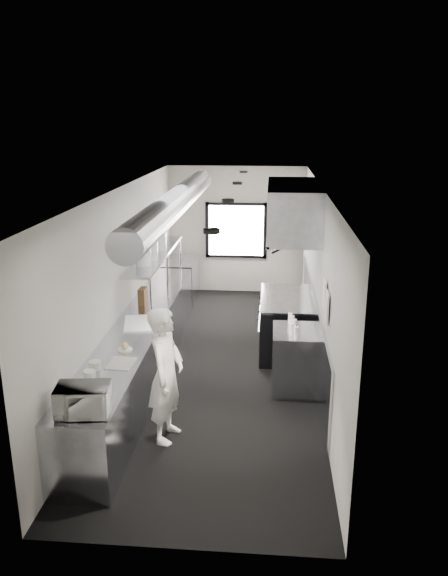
% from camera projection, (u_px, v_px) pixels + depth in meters
% --- Properties ---
extents(floor, '(3.00, 8.00, 0.01)m').
position_uv_depth(floor, '(220.00, 365.00, 8.92)').
color(floor, black).
rests_on(floor, ground).
extents(ceiling, '(3.00, 8.00, 0.01)m').
position_uv_depth(ceiling, '(220.00, 189.00, 8.10)').
color(ceiling, beige).
rests_on(ceiling, wall_back).
extents(wall_back, '(3.00, 0.02, 2.80)m').
position_uv_depth(wall_back, '(236.00, 230.00, 12.32)').
color(wall_back, '#B1ADA8').
rests_on(wall_back, floor).
extents(wall_front, '(3.00, 0.02, 2.80)m').
position_uv_depth(wall_front, '(177.00, 414.00, 4.70)').
color(wall_front, '#B1ADA8').
rests_on(wall_front, floor).
extents(wall_left, '(0.02, 8.00, 2.80)m').
position_uv_depth(wall_left, '(123.00, 279.00, 8.63)').
color(wall_left, '#B1ADA8').
rests_on(wall_left, floor).
extents(wall_right, '(0.02, 8.00, 2.80)m').
position_uv_depth(wall_right, '(319.00, 283.00, 8.39)').
color(wall_right, '#B1ADA8').
rests_on(wall_right, floor).
extents(wall_cladding, '(0.03, 5.50, 1.10)m').
position_uv_depth(wall_cladding, '(313.00, 329.00, 8.93)').
color(wall_cladding, '#979BA5').
rests_on(wall_cladding, wall_right).
extents(hvac_duct, '(0.40, 6.40, 0.40)m').
position_uv_depth(hvac_duct, '(177.00, 201.00, 8.61)').
color(hvac_duct, gray).
rests_on(hvac_duct, ceiling).
extents(service_window, '(1.36, 0.05, 1.25)m').
position_uv_depth(service_window, '(236.00, 231.00, 12.29)').
color(service_window, white).
rests_on(service_window, wall_back).
extents(exhaust_hood, '(0.81, 2.20, 0.88)m').
position_uv_depth(exhaust_hood, '(293.00, 210.00, 8.80)').
color(exhaust_hood, '#979BA5').
rests_on(exhaust_hood, ceiling).
extents(prep_counter, '(0.70, 6.00, 0.90)m').
position_uv_depth(prep_counter, '(141.00, 349.00, 8.40)').
color(prep_counter, '#979BA5').
rests_on(prep_counter, floor).
extents(pass_shelf, '(0.45, 3.00, 0.68)m').
position_uv_depth(pass_shelf, '(156.00, 255.00, 9.52)').
color(pass_shelf, '#979BA5').
rests_on(pass_shelf, prep_counter).
extents(range, '(0.88, 1.60, 0.94)m').
position_uv_depth(range, '(285.00, 324.00, 9.37)').
color(range, black).
rests_on(range, floor).
extents(bottle_station, '(0.65, 0.80, 0.90)m').
position_uv_depth(bottle_station, '(295.00, 360.00, 8.03)').
color(bottle_station, '#979BA5').
rests_on(bottle_station, floor).
extents(far_work_table, '(0.70, 1.20, 0.90)m').
position_uv_depth(far_work_table, '(180.00, 280.00, 11.93)').
color(far_work_table, '#979BA5').
rests_on(far_work_table, floor).
extents(notice_sheet_a, '(0.02, 0.28, 0.38)m').
position_uv_depth(notice_sheet_a, '(324.00, 295.00, 7.19)').
color(notice_sheet_a, white).
rests_on(notice_sheet_a, wall_right).
extents(notice_sheet_b, '(0.02, 0.28, 0.38)m').
position_uv_depth(notice_sheet_b, '(327.00, 307.00, 6.87)').
color(notice_sheet_b, white).
rests_on(notice_sheet_b, wall_right).
extents(line_cook, '(0.49, 0.67, 1.69)m').
position_uv_depth(line_cook, '(166.00, 375.00, 6.66)').
color(line_cook, white).
rests_on(line_cook, floor).
extents(microwave, '(0.55, 0.44, 0.30)m').
position_uv_depth(microwave, '(83.00, 400.00, 5.65)').
color(microwave, silver).
rests_on(microwave, prep_counter).
extents(deli_tub_a, '(0.18, 0.18, 0.10)m').
position_uv_depth(deli_tub_a, '(89.00, 375.00, 6.43)').
color(deli_tub_a, beige).
rests_on(deli_tub_a, prep_counter).
extents(deli_tub_b, '(0.15, 0.15, 0.10)m').
position_uv_depth(deli_tub_b, '(95.00, 365.00, 6.67)').
color(deli_tub_b, beige).
rests_on(deli_tub_b, prep_counter).
extents(newspaper, '(0.33, 0.40, 0.01)m').
position_uv_depth(newspaper, '(121.00, 363.00, 6.84)').
color(newspaper, silver).
rests_on(newspaper, prep_counter).
extents(small_plate, '(0.20, 0.20, 0.02)m').
position_uv_depth(small_plate, '(125.00, 349.00, 7.23)').
color(small_plate, silver).
rests_on(small_plate, prep_counter).
extents(pastry, '(0.09, 0.09, 0.09)m').
position_uv_depth(pastry, '(125.00, 346.00, 7.22)').
color(pastry, '#DFC175').
rests_on(pastry, small_plate).
extents(cutting_board, '(0.63, 0.76, 0.02)m').
position_uv_depth(cutting_board, '(142.00, 323.00, 8.15)').
color(cutting_board, white).
rests_on(cutting_board, prep_counter).
extents(knife_block, '(0.12, 0.24, 0.26)m').
position_uv_depth(knife_block, '(143.00, 296.00, 9.00)').
color(knife_block, brown).
rests_on(knife_block, prep_counter).
extents(plate_stack_a, '(0.28, 0.28, 0.28)m').
position_uv_depth(plate_stack_a, '(143.00, 257.00, 8.71)').
color(plate_stack_a, silver).
rests_on(plate_stack_a, pass_shelf).
extents(plate_stack_b, '(0.25, 0.25, 0.31)m').
position_uv_depth(plate_stack_b, '(150.00, 251.00, 9.04)').
color(plate_stack_b, silver).
rests_on(plate_stack_b, pass_shelf).
extents(plate_stack_c, '(0.25, 0.25, 0.35)m').
position_uv_depth(plate_stack_c, '(159.00, 240.00, 9.73)').
color(plate_stack_c, silver).
rests_on(plate_stack_c, pass_shelf).
extents(plate_stack_d, '(0.26, 0.26, 0.33)m').
position_uv_depth(plate_stack_d, '(161.00, 236.00, 10.10)').
color(plate_stack_d, silver).
rests_on(plate_stack_d, pass_shelf).
extents(squeeze_bottle_a, '(0.07, 0.07, 0.17)m').
position_uv_depth(squeeze_bottle_a, '(296.00, 332.00, 7.60)').
color(squeeze_bottle_a, white).
rests_on(squeeze_bottle_a, bottle_station).
extents(squeeze_bottle_b, '(0.07, 0.07, 0.17)m').
position_uv_depth(squeeze_bottle_b, '(292.00, 329.00, 7.71)').
color(squeeze_bottle_b, white).
rests_on(squeeze_bottle_b, bottle_station).
extents(squeeze_bottle_c, '(0.07, 0.07, 0.17)m').
position_uv_depth(squeeze_bottle_c, '(294.00, 325.00, 7.86)').
color(squeeze_bottle_c, white).
rests_on(squeeze_bottle_c, bottle_station).
extents(squeeze_bottle_d, '(0.07, 0.07, 0.17)m').
position_uv_depth(squeeze_bottle_d, '(292.00, 321.00, 8.02)').
color(squeeze_bottle_d, white).
rests_on(squeeze_bottle_d, bottle_station).
extents(squeeze_bottle_e, '(0.07, 0.07, 0.17)m').
position_uv_depth(squeeze_bottle_e, '(290.00, 318.00, 8.14)').
color(squeeze_bottle_e, white).
rests_on(squeeze_bottle_e, bottle_station).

